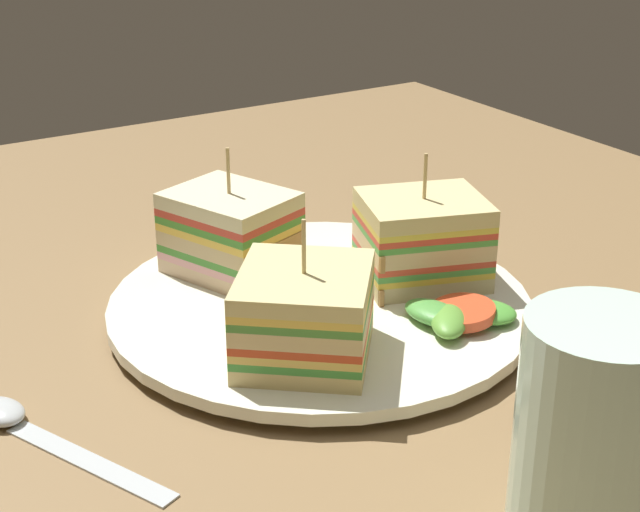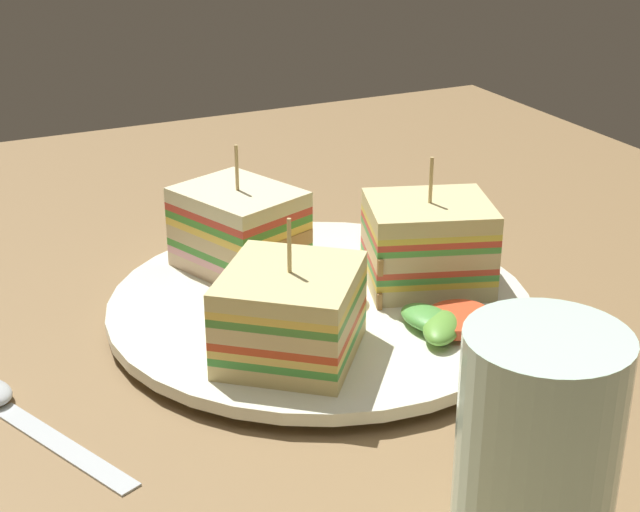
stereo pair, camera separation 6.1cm
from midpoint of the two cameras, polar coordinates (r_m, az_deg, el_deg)
The scene contains 9 objects.
ground_plane at distance 63.30cm, azimuth -2.77°, elevation -4.45°, with size 98.17×88.70×1.80cm, color olive.
plate at distance 62.51cm, azimuth -2.80°, elevation -3.04°, with size 26.98×26.98×1.39cm.
sandwich_wedge_0 at distance 54.66cm, azimuth -4.12°, elevation -3.53°, with size 10.61×10.51×8.33cm.
sandwich_wedge_1 at distance 63.95cm, azimuth 3.24°, elevation 0.91°, with size 8.76×9.57×8.71cm.
sandwich_wedge_2 at distance 65.62cm, azimuth -7.87°, elevation 1.28°, with size 9.57×8.62×8.70cm.
chip_pile at distance 60.51cm, azimuth -2.97°, elevation -2.41°, with size 7.88×7.44×2.22cm.
salad_garnish at distance 59.03cm, azimuth 5.08°, elevation -3.49°, with size 6.08×7.41×1.36cm.
spoon at distance 54.60cm, azimuth -20.01°, elevation -9.40°, with size 13.53×7.21×1.00cm.
drinking_glass at distance 41.72cm, azimuth 11.42°, elevation -11.93°, with size 6.51×6.51×11.43cm.
Camera 1 is at (-47.65, 29.46, 28.73)cm, focal length 54.83 mm.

